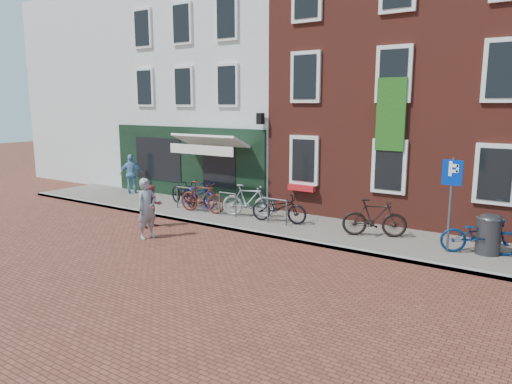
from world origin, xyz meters
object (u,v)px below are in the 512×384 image
Objects in this scene: bicycle_3 at (248,201)px; cafe_person at (132,174)px; bicycle_1 at (202,197)px; woman at (147,208)px; boy at (153,206)px; bicycle_4 at (279,207)px; litter_bin at (489,232)px; bicycle_5 at (374,218)px; parking_sign at (451,189)px; bicycle_6 at (480,235)px; bicycle_2 at (199,194)px; bicycle_0 at (183,192)px.

cafe_person is at bearing 63.46° from bicycle_3.
bicycle_3 is (1.72, 0.40, 0.00)m from bicycle_1.
cafe_person is (-5.55, 4.33, 0.05)m from woman.
bicycle_4 is (3.26, 2.45, -0.09)m from boy.
litter_bin reaches higher than bicycle_5.
parking_sign is 1.30× the size of bicycle_6.
bicycle_1 is (0.24, 2.16, -0.03)m from boy.
boy is 2.84m from bicycle_2.
litter_bin reaches higher than bicycle_1.
litter_bin is 10.64m from bicycle_0.
bicycle_2 and bicycle_6 have the same top height.
bicycle_2 is (0.70, 0.09, 0.00)m from bicycle_0.
parking_sign is at bearing -58.71° from woman.
boy is at bearing 118.03° from bicycle_4.
bicycle_2 is at bearing 69.21° from bicycle_6.
parking_sign is 1.34× the size of bicycle_3.
bicycle_5 is (-3.02, -0.07, -0.02)m from litter_bin.
boy is 0.72× the size of bicycle_4.
bicycle_3 is (-6.61, 0.35, -1.13)m from parking_sign.
bicycle_0 is (-1.17, 2.71, -0.09)m from boy.
bicycle_3 and bicycle_5 have the same top height.
bicycle_3 is 1.00× the size of bicycle_5.
bicycle_1 is at bearing 71.01° from bicycle_5.
parking_sign is at bearing -95.97° from bicycle_1.
boy is 0.72× the size of bicycle_2.
parking_sign is 1.80× the size of boy.
boy is 5.75m from cafe_person.
bicycle_0 and bicycle_6 have the same top height.
bicycle_0 is at bearing 62.50° from bicycle_1.
bicycle_6 is at bearing -70.37° from bicycle_0.
boy is 2.18m from bicycle_1.
bicycle_4 is at bearing -115.13° from bicycle_3.
bicycle_1 is at bearing 123.58° from cafe_person.
bicycle_1 and bicycle_5 have the same top height.
boy is 0.72× the size of bicycle_6.
parking_sign is at bearing -121.85° from bicycle_5.
bicycle_5 reaches higher than bicycle_6.
boy is at bearing 122.32° from bicycle_3.
woman reaches higher than bicycle_5.
bicycle_2 is at bearing 21.45° from boy.
cafe_person reaches higher than bicycle_5.
boy reaches higher than bicycle_6.
bicycle_2 is at bearing 27.52° from woman.
bicycle_1 is 0.97× the size of bicycle_6.
bicycle_2 is 9.77m from bicycle_6.
bicycle_5 is at bearing 132.72° from cafe_person.
litter_bin is at bearing -58.50° from woman.
litter_bin is 1.49m from parking_sign.
litter_bin reaches higher than bicycle_3.
cafe_person reaches higher than bicycle_2.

